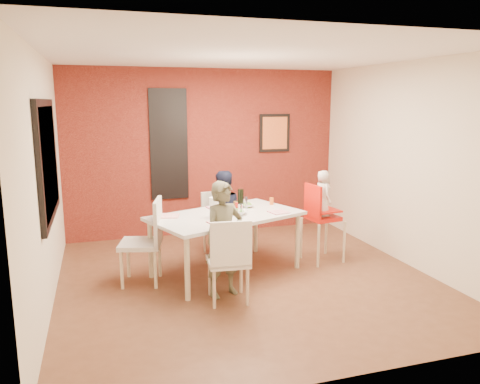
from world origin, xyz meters
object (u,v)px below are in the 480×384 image
object	(u,v)px
chair_far	(217,219)
child_near	(224,239)
dining_table	(226,219)
paper_towel_roll	(214,208)
chair_left	(148,237)
wine_bottle	(241,200)
high_chair	(320,215)
child_far	(222,215)
chair_near	(229,257)
toddler	(323,193)

from	to	relation	value
chair_far	child_near	world-z (taller)	child_near
dining_table	paper_towel_roll	bearing A→B (deg)	-145.74
chair_left	wine_bottle	size ratio (longest dim) A/B	3.53
paper_towel_roll	chair_left	bearing A→B (deg)	174.50
high_chair	child_far	distance (m)	1.35
child_near	high_chair	bearing A→B (deg)	7.12
chair_near	chair_far	size ratio (longest dim) A/B	1.07
chair_near	child_near	world-z (taller)	child_near
dining_table	high_chair	bearing A→B (deg)	2.61
chair_far	child_near	distance (m)	1.53
chair_near	high_chair	bearing A→B (deg)	-141.96
dining_table	chair_near	size ratio (longest dim) A/B	2.21
chair_left	wine_bottle	xyz separation A→B (m)	(1.21, 0.15, 0.34)
chair_left	child_near	bearing A→B (deg)	65.84
chair_far	high_chair	bearing A→B (deg)	-35.28
high_chair	child_far	size ratio (longest dim) A/B	0.87
chair_left	paper_towel_roll	bearing A→B (deg)	99.20
chair_near	wine_bottle	distance (m)	1.18
high_chair	toddler	distance (m)	0.30
chair_left	toddler	xyz separation A→B (m)	(2.37, 0.12, 0.37)
high_chair	wine_bottle	bearing A→B (deg)	79.92
child_far	paper_towel_roll	bearing A→B (deg)	53.57
dining_table	chair_far	distance (m)	0.85
chair_near	paper_towel_roll	distance (m)	0.88
child_far	paper_towel_roll	xyz separation A→B (m)	(-0.29, -0.70, 0.28)
chair_far	chair_near	bearing A→B (deg)	-104.49
high_chair	toddler	xyz separation A→B (m)	(0.03, 0.01, 0.30)
chair_left	high_chair	world-z (taller)	high_chair
chair_far	paper_towel_roll	distance (m)	1.06
chair_near	paper_towel_roll	bearing A→B (deg)	-86.34
chair_far	high_chair	world-z (taller)	high_chair
chair_far	high_chair	xyz separation A→B (m)	(1.26, -0.75, 0.15)
dining_table	chair_left	bearing A→B (deg)	-177.09
toddler	wine_bottle	distance (m)	1.16
dining_table	wine_bottle	bearing A→B (deg)	23.89
chair_left	high_chair	distance (m)	2.34
child_far	child_near	bearing A→B (deg)	61.86
dining_table	chair_near	world-z (taller)	chair_near
chair_near	chair_far	world-z (taller)	chair_near
chair_near	wine_bottle	xyz separation A→B (m)	(0.44, 1.02, 0.39)
chair_near	dining_table	bearing A→B (deg)	-97.40
toddler	paper_towel_roll	bearing A→B (deg)	95.11
chair_far	toddler	size ratio (longest dim) A/B	1.43
chair_far	toddler	bearing A→B (deg)	-34.45
chair_left	wine_bottle	world-z (taller)	wine_bottle
paper_towel_roll	dining_table	bearing A→B (deg)	34.26
wine_bottle	paper_towel_roll	distance (m)	0.47
child_near	wine_bottle	distance (m)	0.93
child_far	wine_bottle	bearing A→B (deg)	90.55
chair_near	chair_far	xyz separation A→B (m)	(0.31, 1.74, -0.03)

